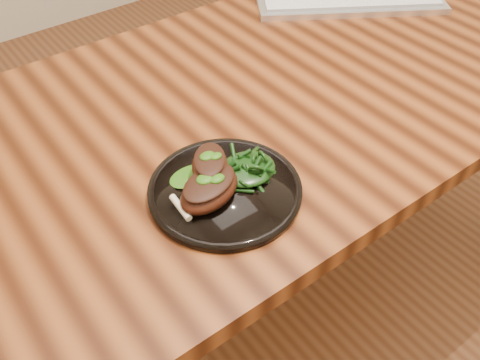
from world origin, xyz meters
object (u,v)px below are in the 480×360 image
Objects in this scene: lamb_chop_front at (209,189)px; greens_heap at (248,166)px; desk at (270,119)px; plate at (225,190)px; keyboard at (350,1)px.

greens_heap is (0.09, 0.01, -0.01)m from lamb_chop_front.
greens_heap reaches higher than desk.
plate is 0.53× the size of keyboard.
lamb_chop_front is 0.09m from greens_heap.
plate reaches higher than desk.
keyboard is (0.71, 0.38, -0.03)m from lamb_chop_front.
lamb_chop_front reaches higher than plate.
greens_heap is at bearing -137.86° from desk.
greens_heap is (-0.21, -0.19, 0.11)m from desk.
plate is 0.76m from keyboard.
greens_heap reaches higher than keyboard.
greens_heap is 0.20× the size of keyboard.
lamb_chop_front is at bearing -166.30° from plate.
greens_heap is 0.72m from keyboard.
desk is at bearing 36.80° from plate.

